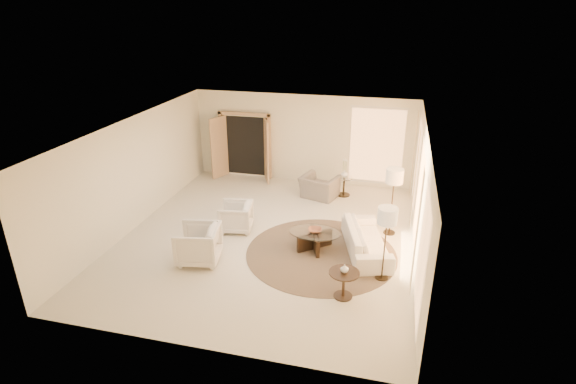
% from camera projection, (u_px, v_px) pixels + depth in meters
% --- Properties ---
extents(room, '(7.04, 8.04, 2.83)m').
position_uv_depth(room, '(268.00, 185.00, 10.59)').
color(room, beige).
rests_on(room, ground).
extents(windows_right, '(0.10, 6.40, 2.40)m').
position_uv_depth(windows_right, '(418.00, 200.00, 9.94)').
color(windows_right, '#F5A962').
rests_on(windows_right, room).
extents(window_back_corner, '(1.70, 0.10, 2.40)m').
position_uv_depth(window_back_corner, '(377.00, 146.00, 13.63)').
color(window_back_corner, '#F5A962').
rests_on(window_back_corner, room).
extents(curtains_right, '(0.06, 5.20, 2.60)m').
position_uv_depth(curtains_right, '(415.00, 187.00, 10.77)').
color(curtains_right, beige).
rests_on(curtains_right, room).
extents(french_doors, '(1.95, 0.66, 2.16)m').
position_uv_depth(french_doors, '(245.00, 146.00, 14.55)').
color(french_doors, tan).
rests_on(french_doors, room).
extents(area_rug, '(3.67, 3.67, 0.01)m').
position_uv_depth(area_rug, '(321.00, 253.00, 10.43)').
color(area_rug, '#3A2C20').
rests_on(area_rug, room).
extents(sofa, '(1.39, 2.29, 0.63)m').
position_uv_depth(sofa, '(366.00, 240.00, 10.39)').
color(sofa, white).
rests_on(sofa, room).
extents(armchair_left, '(0.85, 0.90, 0.81)m').
position_uv_depth(armchair_left, '(236.00, 215.00, 11.36)').
color(armchair_left, white).
rests_on(armchair_left, room).
extents(armchair_right, '(1.00, 1.04, 0.93)m').
position_uv_depth(armchair_right, '(198.00, 242.00, 9.96)').
color(armchair_right, white).
rests_on(armchair_right, room).
extents(accent_chair, '(1.17, 0.93, 0.89)m').
position_uv_depth(accent_chair, '(320.00, 183.00, 13.26)').
color(accent_chair, gray).
rests_on(accent_chair, room).
extents(coffee_table, '(1.50, 1.50, 0.45)m').
position_uv_depth(coffee_table, '(315.00, 238.00, 10.52)').
color(coffee_table, black).
rests_on(coffee_table, room).
extents(end_table, '(0.60, 0.60, 0.57)m').
position_uv_depth(end_table, '(344.00, 280.00, 8.75)').
color(end_table, black).
rests_on(end_table, room).
extents(side_table, '(0.50, 0.50, 0.58)m').
position_uv_depth(side_table, '(344.00, 184.00, 13.43)').
color(side_table, '#2D2519').
rests_on(side_table, room).
extents(floor_lamp_near, '(0.42, 0.42, 1.72)m').
position_uv_depth(floor_lamp_near, '(394.00, 179.00, 10.77)').
color(floor_lamp_near, '#2D2519').
rests_on(floor_lamp_near, room).
extents(floor_lamp_far, '(0.40, 0.40, 1.64)m').
position_uv_depth(floor_lamp_far, '(387.00, 219.00, 8.95)').
color(floor_lamp_far, '#2D2519').
rests_on(floor_lamp_far, room).
extents(bowl, '(0.36, 0.36, 0.08)m').
position_uv_depth(bowl, '(315.00, 230.00, 10.44)').
color(bowl, brown).
rests_on(bowl, coffee_table).
extents(end_vase, '(0.21, 0.21, 0.17)m').
position_uv_depth(end_vase, '(344.00, 269.00, 8.65)').
color(end_vase, white).
rests_on(end_vase, end_table).
extents(side_vase, '(0.22, 0.22, 0.23)m').
position_uv_depth(side_vase, '(344.00, 174.00, 13.30)').
color(side_vase, white).
rests_on(side_vase, side_table).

